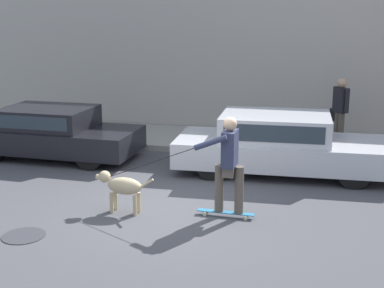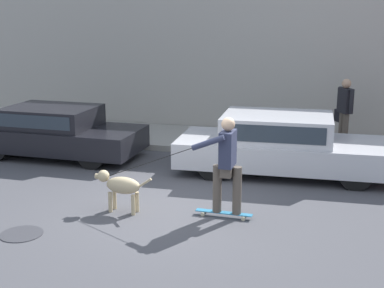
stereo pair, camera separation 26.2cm
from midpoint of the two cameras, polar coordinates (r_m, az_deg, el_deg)
name	(u,v)px [view 2 (the right image)]	position (r m, az deg, el deg)	size (l,w,h in m)	color
ground_plane	(180,212)	(9.40, -0.51, -7.22)	(36.00, 36.00, 0.00)	#47474C
back_wall	(245,53)	(15.14, 6.14, 9.58)	(32.00, 0.30, 4.51)	#ADA89E
sidewalk_curb	(234,141)	(14.11, 5.01, 0.31)	(30.00, 2.46, 0.15)	gray
parked_car_0	(57,132)	(13.12, -13.66, 1.23)	(4.01, 1.82, 1.20)	black
parked_car_1	(283,145)	(11.58, 10.30, -0.12)	(4.63, 2.01, 1.28)	black
dog	(120,186)	(9.31, -6.84, -4.44)	(1.06, 0.33, 0.72)	tan
skateboarder	(227,161)	(8.87, 4.57, -1.87)	(2.60, 0.62, 1.73)	beige
pedestrian_with_bag	(344,109)	(13.66, 16.47, 3.60)	(0.44, 0.63, 1.66)	brown
manhole_cover	(22,234)	(8.87, -16.91, -9.17)	(0.67, 0.67, 0.01)	#38383D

